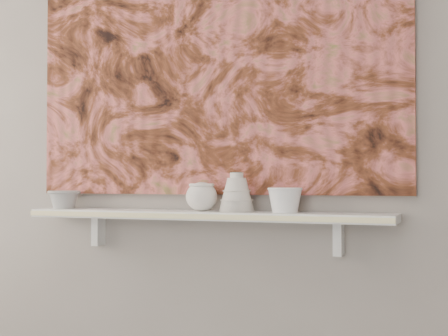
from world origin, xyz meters
The scene contains 11 objects.
wall_back centered at (0.00, 1.60, 1.35)m, with size 3.60×3.60×0.00m, color gray.
shelf centered at (0.00, 1.51, 0.92)m, with size 1.40×0.18×0.03m, color white.
shelf_stripe centered at (0.00, 1.41, 0.92)m, with size 1.40×0.01×0.02m, color #F2E6A1.
bracket_left centered at (-0.49, 1.57, 0.84)m, with size 0.03×0.06×0.12m, color white.
bracket_right centered at (0.49, 1.57, 0.84)m, with size 0.03×0.06×0.12m, color white.
painting centered at (0.00, 1.59, 1.54)m, with size 1.50×0.03×1.10m, color brown.
house_motif centered at (0.45, 1.57, 1.23)m, with size 0.09×0.00×0.08m, color black.
bowl_grey centered at (-0.61, 1.51, 0.97)m, with size 0.13×0.13×0.08m, color gray, non-canonical shape.
cup_cream centered at (0.00, 1.51, 0.98)m, with size 0.12×0.12×0.11m, color silver, non-canonical shape.
bell_vessel centered at (0.13, 1.51, 1.00)m, with size 0.13×0.13×0.14m, color beige, non-canonical shape.
bowl_white centered at (0.31, 1.51, 0.97)m, with size 0.12×0.12×0.09m, color white, non-canonical shape.
Camera 1 is at (0.91, -0.61, 1.04)m, focal length 50.00 mm.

